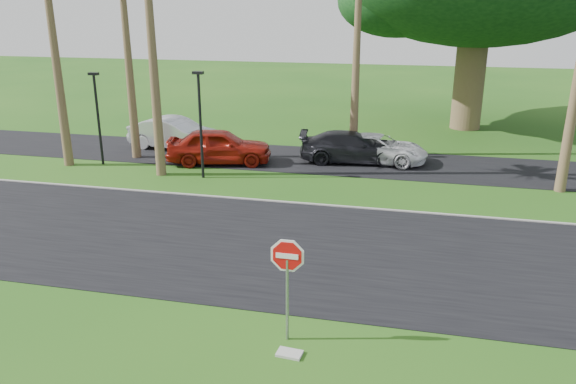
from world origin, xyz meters
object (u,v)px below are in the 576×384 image
at_px(car_silver, 175,134).
at_px(car_dark, 352,147).
at_px(car_red, 219,146).
at_px(stop_sign_near, 287,269).
at_px(car_minivan, 378,149).

xyz_separation_m(car_silver, car_dark, (9.36, -0.46, -0.09)).
xyz_separation_m(car_red, car_dark, (6.15, 1.69, -0.11)).
bearing_deg(car_dark, car_red, 97.75).
distance_m(stop_sign_near, car_silver, 18.78).
relative_size(stop_sign_near, car_silver, 0.53).
xyz_separation_m(stop_sign_near, car_minivan, (0.83, 15.83, -1.11)).
bearing_deg(car_silver, car_dark, -83.35).
height_order(stop_sign_near, car_minivan, stop_sign_near).
xyz_separation_m(car_silver, car_red, (3.21, -2.14, 0.02)).
xyz_separation_m(car_red, car_minivan, (7.39, 1.97, -0.18)).
distance_m(car_silver, car_red, 3.86).
relative_size(car_silver, car_dark, 0.99).
height_order(car_silver, car_dark, car_silver).
relative_size(stop_sign_near, car_minivan, 0.55).
distance_m(car_silver, car_minivan, 10.60).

